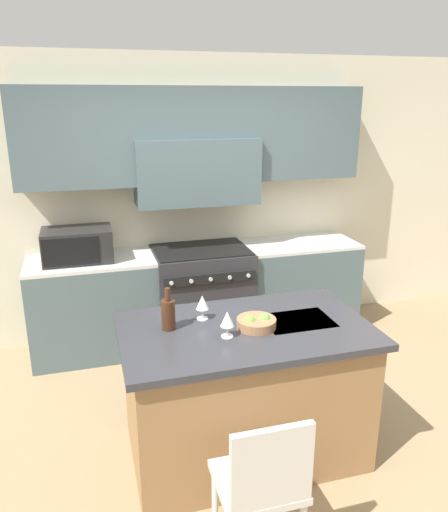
{
  "coord_description": "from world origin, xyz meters",
  "views": [
    {
      "loc": [
        -1.03,
        -2.72,
        2.3
      ],
      "look_at": [
        -0.06,
        0.68,
        1.18
      ],
      "focal_mm": 35.0,
      "sensor_mm": 36.0,
      "label": 1
    }
  ],
  "objects_px": {
    "wine_glass_far": "(202,303)",
    "fruit_bowl": "(256,323)",
    "island_chair": "(263,482)",
    "wine_bottle": "(168,314)",
    "microwave": "(77,245)",
    "wine_glass_near": "(227,320)",
    "range_stove": "(202,295)"
  },
  "relations": [
    {
      "from": "wine_bottle",
      "to": "fruit_bowl",
      "type": "bearing_deg",
      "value": -13.8
    },
    {
      "from": "island_chair",
      "to": "fruit_bowl",
      "type": "relative_size",
      "value": 3.64
    },
    {
      "from": "wine_bottle",
      "to": "microwave",
      "type": "bearing_deg",
      "value": 108.41
    },
    {
      "from": "island_chair",
      "to": "wine_glass_far",
      "type": "relative_size",
      "value": 5.48
    },
    {
      "from": "wine_bottle",
      "to": "fruit_bowl",
      "type": "distance_m",
      "value": 0.55
    },
    {
      "from": "microwave",
      "to": "range_stove",
      "type": "bearing_deg",
      "value": -0.96
    },
    {
      "from": "island_chair",
      "to": "wine_glass_near",
      "type": "height_order",
      "value": "wine_glass_near"
    },
    {
      "from": "wine_bottle",
      "to": "wine_glass_far",
      "type": "height_order",
      "value": "wine_bottle"
    },
    {
      "from": "island_chair",
      "to": "wine_glass_far",
      "type": "xyz_separation_m",
      "value": [
        -0.04,
        1.05,
        0.52
      ]
    },
    {
      "from": "fruit_bowl",
      "to": "wine_bottle",
      "type": "bearing_deg",
      "value": 166.2
    },
    {
      "from": "range_stove",
      "to": "fruit_bowl",
      "type": "xyz_separation_m",
      "value": [
        -0.05,
        -1.71,
        0.49
      ]
    },
    {
      "from": "range_stove",
      "to": "microwave",
      "type": "distance_m",
      "value": 1.26
    },
    {
      "from": "island_chair",
      "to": "wine_glass_far",
      "type": "bearing_deg",
      "value": 92.45
    },
    {
      "from": "wine_bottle",
      "to": "wine_glass_near",
      "type": "xyz_separation_m",
      "value": [
        0.32,
        -0.2,
        0.01
      ]
    },
    {
      "from": "wine_bottle",
      "to": "wine_glass_near",
      "type": "bearing_deg",
      "value": -32.3
    },
    {
      "from": "fruit_bowl",
      "to": "wine_glass_near",
      "type": "bearing_deg",
      "value": -161.25
    },
    {
      "from": "island_chair",
      "to": "fruit_bowl",
      "type": "bearing_deg",
      "value": 73.21
    },
    {
      "from": "microwave",
      "to": "wine_glass_near",
      "type": "distance_m",
      "value": 1.99
    },
    {
      "from": "range_stove",
      "to": "microwave",
      "type": "relative_size",
      "value": 1.58
    },
    {
      "from": "microwave",
      "to": "wine_glass_far",
      "type": "bearing_deg",
      "value": -63.07
    },
    {
      "from": "range_stove",
      "to": "wine_glass_near",
      "type": "bearing_deg",
      "value": -98.39
    },
    {
      "from": "microwave",
      "to": "wine_bottle",
      "type": "bearing_deg",
      "value": -71.59
    },
    {
      "from": "microwave",
      "to": "island_chair",
      "type": "xyz_separation_m",
      "value": [
        0.81,
        -2.56,
        -0.55
      ]
    },
    {
      "from": "wine_glass_near",
      "to": "fruit_bowl",
      "type": "height_order",
      "value": "wine_glass_near"
    },
    {
      "from": "wine_bottle",
      "to": "wine_glass_near",
      "type": "distance_m",
      "value": 0.38
    },
    {
      "from": "wine_glass_near",
      "to": "fruit_bowl",
      "type": "distance_m",
      "value": 0.24
    },
    {
      "from": "microwave",
      "to": "wine_glass_far",
      "type": "relative_size",
      "value": 3.63
    },
    {
      "from": "microwave",
      "to": "wine_glass_far",
      "type": "height_order",
      "value": "microwave"
    },
    {
      "from": "island_chair",
      "to": "fruit_bowl",
      "type": "xyz_separation_m",
      "value": [
        0.25,
        0.83,
        0.44
      ]
    },
    {
      "from": "island_chair",
      "to": "wine_glass_near",
      "type": "bearing_deg",
      "value": 87.06
    },
    {
      "from": "island_chair",
      "to": "wine_bottle",
      "type": "height_order",
      "value": "wine_bottle"
    },
    {
      "from": "wine_glass_far",
      "to": "fruit_bowl",
      "type": "xyz_separation_m",
      "value": [
        0.3,
        -0.22,
        -0.08
      ]
    }
  ]
}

